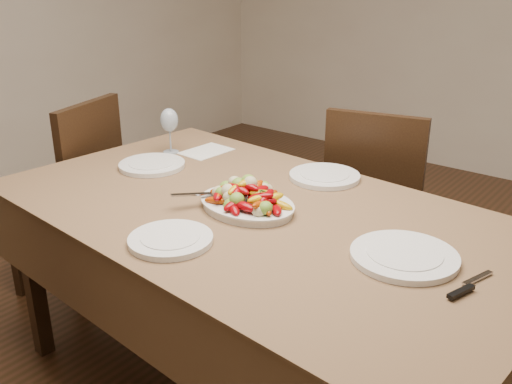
{
  "coord_description": "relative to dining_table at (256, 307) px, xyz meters",
  "views": [
    {
      "loc": [
        1.12,
        -1.32,
        1.51
      ],
      "look_at": [
        0.05,
        0.03,
        0.82
      ],
      "focal_mm": 40.0,
      "sensor_mm": 36.0,
      "label": 1
    }
  ],
  "objects": [
    {
      "name": "dining_table",
      "position": [
        0.0,
        0.0,
        0.0
      ],
      "size": [
        1.91,
        1.17,
        0.76
      ],
      "primitive_type": "cube",
      "rotation": [
        0.0,
        0.0,
        -0.07
      ],
      "color": "brown",
      "rests_on": "ground"
    },
    {
      "name": "chair_far",
      "position": [
        0.01,
        0.9,
        0.1
      ],
      "size": [
        0.51,
        0.51,
        0.95
      ],
      "primitive_type": null,
      "rotation": [
        0.0,
        0.0,
        3.38
      ],
      "color": "black",
      "rests_on": "ground"
    },
    {
      "name": "chair_left",
      "position": [
        -1.21,
        0.05,
        0.1
      ],
      "size": [
        0.52,
        0.52,
        0.95
      ],
      "primitive_type": null,
      "rotation": [
        0.0,
        0.0,
        -1.28
      ],
      "color": "black",
      "rests_on": "ground"
    },
    {
      "name": "serving_platter",
      "position": [
        -0.02,
        -0.02,
        0.39
      ],
      "size": [
        0.35,
        0.27,
        0.02
      ],
      "primitive_type": "ellipsoid",
      "rotation": [
        0.0,
        0.0,
        -0.07
      ],
      "color": "white",
      "rests_on": "dining_table"
    },
    {
      "name": "roasted_vegetables",
      "position": [
        -0.02,
        -0.02,
        0.45
      ],
      "size": [
        0.29,
        0.21,
        0.09
      ],
      "primitive_type": null,
      "rotation": [
        0.0,
        0.0,
        -0.07
      ],
      "color": "#800207",
      "rests_on": "serving_platter"
    },
    {
      "name": "serving_spoon",
      "position": [
        -0.09,
        -0.05,
        0.43
      ],
      "size": [
        0.27,
        0.19,
        0.03
      ],
      "primitive_type": null,
      "rotation": [
        0.0,
        0.0,
        -0.52
      ],
      "color": "#9EA0A8",
      "rests_on": "serving_platter"
    },
    {
      "name": "plate_left",
      "position": [
        -0.58,
        0.07,
        0.39
      ],
      "size": [
        0.26,
        0.26,
        0.02
      ],
      "primitive_type": "cylinder",
      "color": "white",
      "rests_on": "dining_table"
    },
    {
      "name": "plate_right",
      "position": [
        0.53,
        -0.01,
        0.39
      ],
      "size": [
        0.3,
        0.3,
        0.02
      ],
      "primitive_type": "cylinder",
      "color": "white",
      "rests_on": "dining_table"
    },
    {
      "name": "plate_far",
      "position": [
        0.02,
        0.39,
        0.39
      ],
      "size": [
        0.27,
        0.27,
        0.02
      ],
      "primitive_type": "cylinder",
      "color": "white",
      "rests_on": "dining_table"
    },
    {
      "name": "plate_near",
      "position": [
        -0.04,
        -0.34,
        0.39
      ],
      "size": [
        0.25,
        0.25,
        0.02
      ],
      "primitive_type": "cylinder",
      "color": "white",
      "rests_on": "dining_table"
    },
    {
      "name": "wine_glass",
      "position": [
        -0.66,
        0.25,
        0.48
      ],
      "size": [
        0.08,
        0.08,
        0.2
      ],
      "primitive_type": null,
      "color": "#8C99A5",
      "rests_on": "dining_table"
    },
    {
      "name": "menu_card",
      "position": [
        -0.55,
        0.35,
        0.38
      ],
      "size": [
        0.16,
        0.22,
        0.0
      ],
      "primitive_type": "cube",
      "rotation": [
        0.0,
        0.0,
        -0.05
      ],
      "color": "silver",
      "rests_on": "dining_table"
    },
    {
      "name": "table_knife",
      "position": [
        0.72,
        -0.05,
        0.38
      ],
      "size": [
        0.07,
        0.2,
        0.01
      ],
      "primitive_type": null,
      "rotation": [
        0.0,
        0.0,
        -0.29
      ],
      "color": "#9EA0A8",
      "rests_on": "dining_table"
    }
  ]
}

